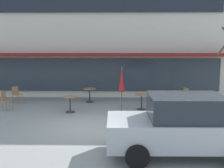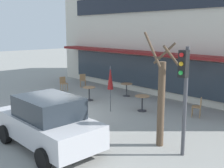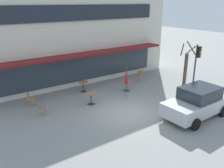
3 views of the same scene
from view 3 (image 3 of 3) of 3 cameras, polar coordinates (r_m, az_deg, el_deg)
The scene contains 12 objects.
ground_plane at distance 14.14m, azimuth 3.94°, elevation -6.99°, with size 80.00×80.00×0.00m, color gray.
building_facade at distance 21.46m, azimuth -13.24°, elevation 12.24°, with size 17.53×9.10×7.60m.
cafe_table_near_wall at distance 17.26m, azimuth -6.92°, elevation -0.25°, with size 0.70×0.70×0.76m.
cafe_table_streetside at distance 15.10m, azimuth -5.09°, elevation -3.10°, with size 0.70×0.70×0.76m.
cafe_table_by_tree at distance 17.36m, azimuth 3.54°, elevation -0.03°, with size 0.70×0.70×0.76m.
patio_umbrella_green_folded at distance 15.55m, azimuth 3.52°, elevation 1.97°, with size 0.28×0.28×2.20m.
cafe_chair_0 at distance 14.25m, azimuth -16.97°, elevation -5.29°, with size 0.44×0.44×0.89m.
cafe_chair_1 at distance 19.62m, azimuth 6.78°, elevation 2.20°, with size 0.54×0.54×0.89m.
cafe_chair_2 at distance 15.66m, azimuth -19.10°, elevation -3.27°, with size 0.55×0.55×0.89m.
parked_sedan at distance 14.22m, azimuth 19.88°, elevation -4.12°, with size 4.22×2.06×1.76m.
street_tree at distance 17.43m, azimuth 17.24°, elevation 3.03°, with size 0.98×1.07×3.82m.
traffic_light_pole at distance 17.93m, azimuth 19.75°, elevation 5.42°, with size 0.26×0.44×3.40m.
Camera 3 is at (-8.10, -9.75, 6.25)m, focal length 38.00 mm.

